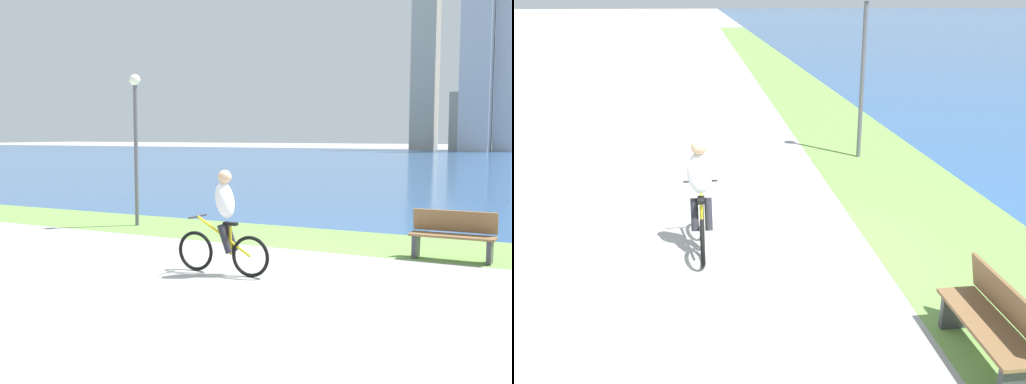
# 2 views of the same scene
# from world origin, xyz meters

# --- Properties ---
(ground_plane) EXTENTS (300.00, 300.00, 0.00)m
(ground_plane) POSITION_xyz_m (0.00, 0.00, 0.00)
(ground_plane) COLOR #9E9E99
(grass_strip_bayside) EXTENTS (120.00, 2.77, 0.01)m
(grass_strip_bayside) POSITION_xyz_m (0.00, 3.15, 0.00)
(grass_strip_bayside) COLOR #6B9947
(grass_strip_bayside) RESTS_ON ground
(cyclist_lead) EXTENTS (1.72, 0.52, 1.71)m
(cyclist_lead) POSITION_xyz_m (-0.35, -0.77, 0.84)
(cyclist_lead) COLOR black
(cyclist_lead) RESTS_ON ground
(bench_near_path) EXTENTS (1.50, 0.47, 0.90)m
(bench_near_path) POSITION_xyz_m (2.76, 2.15, 0.45)
(bench_near_path) COLOR brown
(bench_near_path) RESTS_ON ground
(lamppost_tall) EXTENTS (0.28, 0.28, 3.77)m
(lamppost_tall) POSITION_xyz_m (-5.08, 2.92, 2.48)
(lamppost_tall) COLOR #595960
(lamppost_tall) RESTS_ON ground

